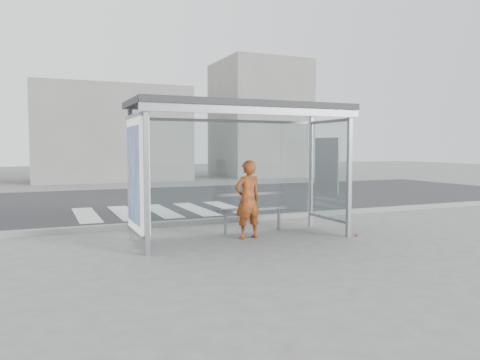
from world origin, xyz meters
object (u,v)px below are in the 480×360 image
Objects in this scene: person at (248,200)px; soda_can at (356,235)px; bus_shelter at (223,137)px; bench at (253,209)px.

soda_can is at bearing 155.27° from person.
person is (0.48, -0.11, -1.22)m from bus_shelter.
bus_shelter is at bearing 163.47° from soda_can.
person is at bearing -122.09° from bench.
soda_can is at bearing -16.53° from bus_shelter.
soda_can is at bearing -37.12° from bench.
bench is 14.42× the size of soda_can.
bus_shelter is 1.81m from bench.
bus_shelter reaches higher than person.
bus_shelter is 2.78× the size of person.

